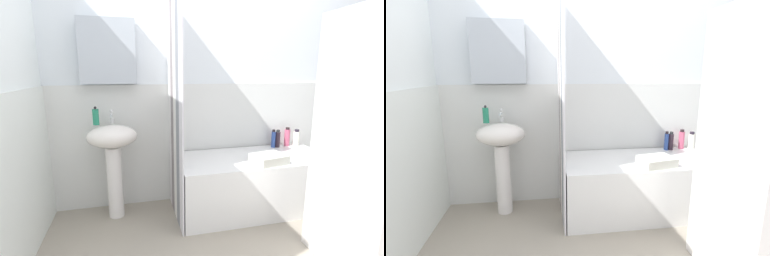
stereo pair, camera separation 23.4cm
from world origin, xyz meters
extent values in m
cube|color=white|center=(0.00, 1.27, 1.20)|extent=(3.60, 0.05, 2.40)
cube|color=silver|center=(0.00, 1.24, 0.60)|extent=(3.60, 0.02, 1.20)
cube|color=silver|center=(-0.97, 1.18, 1.49)|extent=(0.48, 0.12, 0.56)
cube|color=white|center=(-1.54, 0.34, 0.60)|extent=(0.02, 1.81, 1.20)
cylinder|color=white|center=(-0.97, 1.03, 0.33)|extent=(0.14, 0.14, 0.66)
ellipsoid|color=white|center=(-0.97, 1.03, 0.76)|extent=(0.44, 0.34, 0.20)
cylinder|color=silver|center=(-0.97, 1.13, 0.89)|extent=(0.03, 0.03, 0.05)
cylinder|color=silver|center=(-0.97, 1.08, 0.94)|extent=(0.02, 0.10, 0.02)
sphere|color=silver|center=(-0.97, 1.13, 0.97)|extent=(0.03, 0.03, 0.03)
cylinder|color=#23825F|center=(-1.10, 1.08, 0.93)|extent=(0.05, 0.05, 0.14)
sphere|color=black|center=(-1.10, 1.08, 1.01)|extent=(0.02, 0.02, 0.02)
cube|color=white|center=(0.32, 0.89, 0.26)|extent=(1.47, 0.66, 0.52)
cube|color=white|center=(-0.43, 0.62, 1.00)|extent=(0.01, 0.13, 2.00)
cube|color=gray|center=(-0.43, 0.75, 1.00)|extent=(0.01, 0.13, 2.00)
cube|color=white|center=(-0.43, 0.89, 1.00)|extent=(0.01, 0.13, 2.00)
cube|color=gray|center=(-0.43, 1.02, 1.00)|extent=(0.01, 0.13, 2.00)
cube|color=white|center=(-0.43, 1.15, 1.00)|extent=(0.01, 0.13, 2.00)
cylinder|color=white|center=(0.96, 1.14, 0.60)|extent=(0.07, 0.07, 0.16)
cylinder|color=#251E2B|center=(0.96, 1.14, 0.69)|extent=(0.05, 0.05, 0.02)
cylinder|color=#C65170|center=(0.86, 1.16, 0.61)|extent=(0.06, 0.06, 0.18)
cylinder|color=black|center=(0.86, 1.16, 0.71)|extent=(0.04, 0.04, 0.02)
cylinder|color=#2E202A|center=(0.73, 1.13, 0.60)|extent=(0.05, 0.05, 0.17)
cylinder|color=black|center=(0.73, 1.13, 0.70)|extent=(0.04, 0.04, 0.02)
cylinder|color=#314E9E|center=(0.68, 1.14, 0.61)|extent=(0.04, 0.04, 0.17)
cylinder|color=black|center=(0.68, 1.14, 0.70)|extent=(0.03, 0.03, 0.02)
cube|color=silver|center=(0.38, 0.69, 0.56)|extent=(0.32, 0.26, 0.08)
cube|color=white|center=(0.78, -0.03, 0.43)|extent=(0.62, 0.63, 0.85)
camera|label=1|loc=(-0.82, -1.37, 1.33)|focal=25.15mm
camera|label=2|loc=(-0.59, -1.41, 1.33)|focal=25.15mm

